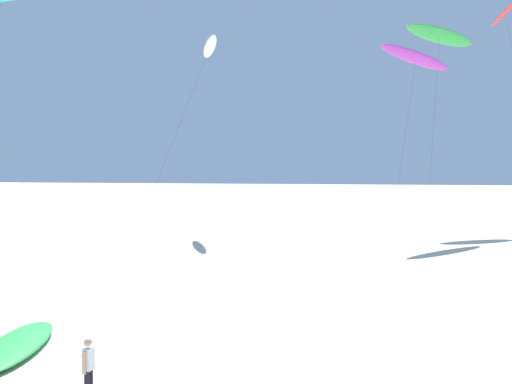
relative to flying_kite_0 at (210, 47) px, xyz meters
name	(u,v)px	position (x,y,z in m)	size (l,w,h in m)	color
flying_kite_0	(210,47)	(0.00, 0.00, 0.00)	(5.01, 12.98, 16.48)	white
flying_kite_2	(416,58)	(16.95, -0.91, -1.47)	(6.73, 10.66, 15.25)	purple
flying_kite_3	(440,35)	(19.83, 6.64, 1.70)	(6.73, 8.07, 18.73)	green
flying_kite_5	(504,14)	(26.17, 9.93, 4.19)	(4.70, 8.03, 20.92)	red
grounded_kite_0	(16,345)	(1.02, -33.04, -15.53)	(2.75, 5.82, 0.32)	green
person_near_left	(88,368)	(5.19, -36.88, -14.76)	(0.23, 0.51, 1.69)	black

